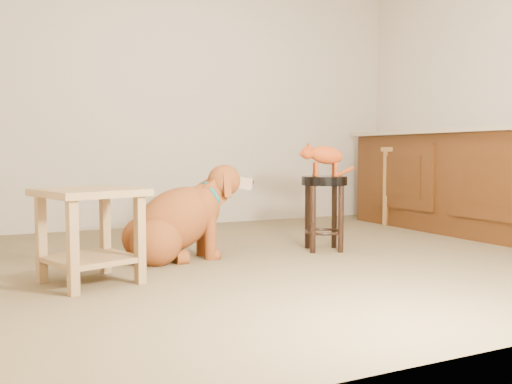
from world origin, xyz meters
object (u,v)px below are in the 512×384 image
wood_stool (410,185)px  golden_retriever (176,222)px  tabby_kitten (323,156)px  side_table (90,221)px  padded_stool (324,198)px

wood_stool → golden_retriever: size_ratio=0.72×
wood_stool → tabby_kitten: size_ratio=1.79×
wood_stool → tabby_kitten: 1.80m
side_table → tabby_kitten: 1.81m
padded_stool → wood_stool: size_ratio=0.71×
padded_stool → side_table: (-1.76, -0.34, -0.04)m
padded_stool → side_table: size_ratio=0.87×
wood_stool → side_table: size_ratio=1.22×
padded_stool → golden_retriever: golden_retriever is taller
golden_retriever → tabby_kitten: (1.10, -0.12, 0.45)m
wood_stool → side_table: bearing=-160.4°
padded_stool → golden_retriever: size_ratio=0.51×
golden_retriever → tabby_kitten: 1.19m
padded_stool → tabby_kitten: (-0.01, 0.00, 0.31)m
padded_stool → golden_retriever: (-1.11, 0.12, -0.14)m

